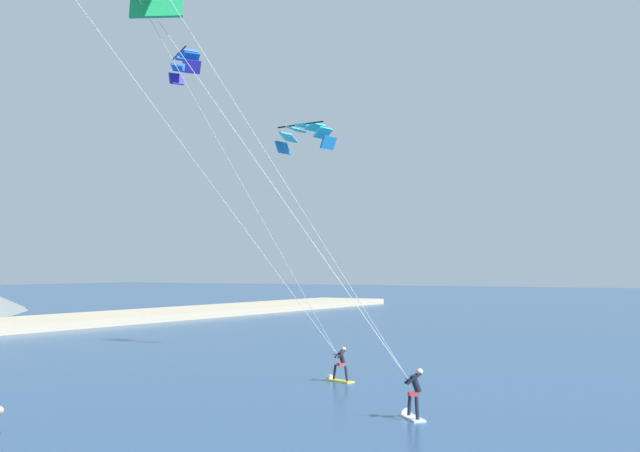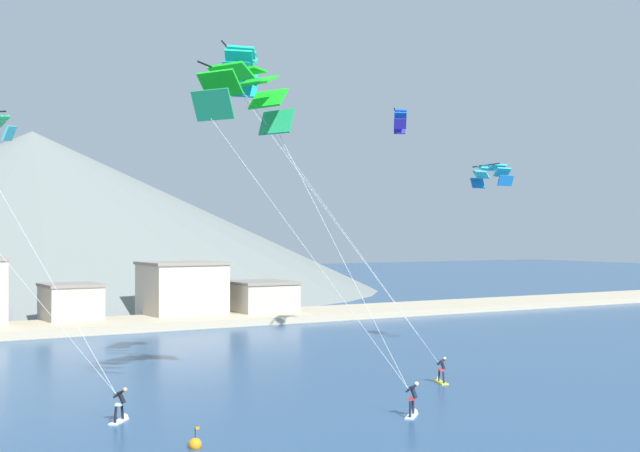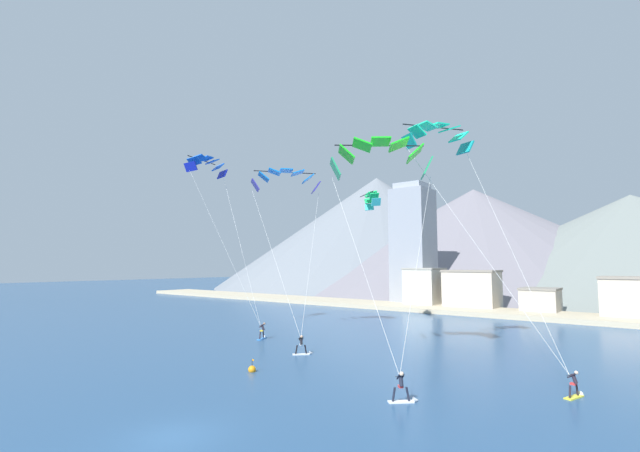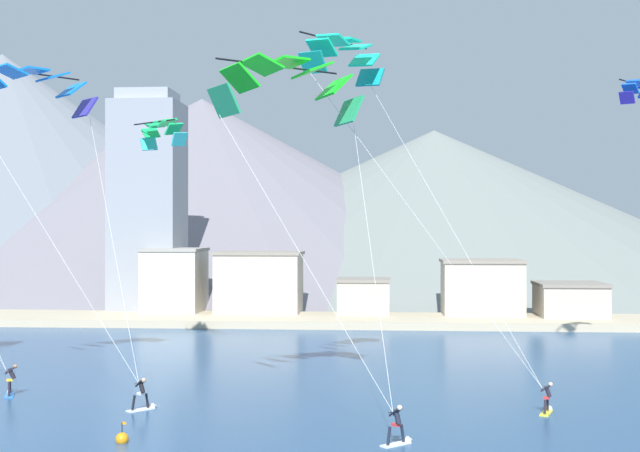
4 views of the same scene
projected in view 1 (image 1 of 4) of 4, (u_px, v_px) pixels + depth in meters
kitesurfer_mid_center at (337, 371)px, 40.77m from camera, size 0.95×1.77×1.65m
kitesurfer_far_left at (412, 402)px, 30.85m from camera, size 1.54×1.48×1.82m
parafoil_kite_distant_low_drift at (185, 62)px, 57.25m from camera, size 3.34×4.12×1.72m
parafoil_kite_distant_mid_solo at (305, 134)px, 56.66m from camera, size 1.81×4.34×1.73m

